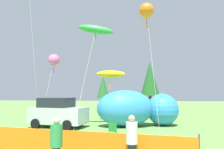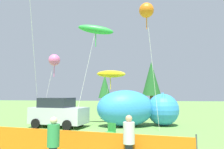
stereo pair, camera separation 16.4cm
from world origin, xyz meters
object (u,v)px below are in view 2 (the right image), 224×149
(parked_car, at_px, (58,113))
(folding_chair, at_px, (110,131))
(kite_yellow_hero, at_px, (110,74))
(spectator_in_green_shirt, at_px, (129,140))
(kite_orange_flower, at_px, (146,11))
(spectator_in_yellow_shirt, at_px, (53,143))
(inflatable_cat, at_px, (136,110))
(kite_green_fish, at_px, (96,30))
(kite_pink_octopus, at_px, (54,60))

(parked_car, distance_m, folding_chair, 5.85)
(kite_yellow_hero, bearing_deg, spectator_in_green_shirt, -78.31)
(folding_chair, height_order, kite_orange_flower, kite_orange_flower)
(spectator_in_yellow_shirt, bearing_deg, spectator_in_green_shirt, 16.65)
(kite_yellow_hero, bearing_deg, inflatable_cat, -41.77)
(spectator_in_yellow_shirt, xyz_separation_m, kite_green_fish, (-0.79, 9.10, 6.15))
(kite_pink_octopus, xyz_separation_m, kite_orange_flower, (6.97, -1.20, 3.03))
(folding_chair, relative_size, spectator_in_green_shirt, 0.52)
(parked_car, relative_size, spectator_in_yellow_shirt, 2.52)
(kite_orange_flower, bearing_deg, inflatable_cat, 115.87)
(parked_car, distance_m, kite_green_fish, 6.57)
(spectator_in_yellow_shirt, height_order, spectator_in_green_shirt, spectator_in_green_shirt)
(parked_car, relative_size, kite_green_fish, 0.55)
(kite_pink_octopus, bearing_deg, folding_chair, -42.70)
(folding_chair, distance_m, inflatable_cat, 5.28)
(parked_car, relative_size, kite_orange_flower, 0.49)
(folding_chair, relative_size, kite_yellow_hero, 0.20)
(spectator_in_green_shirt, xyz_separation_m, kite_orange_flower, (0.71, 7.48, 7.01))
(spectator_in_yellow_shirt, bearing_deg, folding_chair, 78.13)
(folding_chair, xyz_separation_m, spectator_in_green_shirt, (1.21, -4.03, 0.40))
(parked_car, height_order, inflatable_cat, inflatable_cat)
(inflatable_cat, bearing_deg, kite_orange_flower, -81.73)
(spectator_in_yellow_shirt, height_order, kite_orange_flower, kite_orange_flower)
(spectator_in_green_shirt, bearing_deg, kite_yellow_hero, 101.69)
(inflatable_cat, relative_size, kite_orange_flower, 0.74)
(inflatable_cat, bearing_deg, parked_car, 174.93)
(spectator_in_yellow_shirt, relative_size, kite_green_fish, 0.22)
(kite_pink_octopus, bearing_deg, parked_car, -46.22)
(kite_orange_flower, bearing_deg, kite_pink_octopus, 170.24)
(spectator_in_yellow_shirt, relative_size, kite_yellow_hero, 0.37)
(kite_yellow_hero, relative_size, kite_orange_flower, 0.52)
(parked_car, distance_m, inflatable_cat, 5.58)
(parked_car, bearing_deg, kite_pink_octopus, 143.92)
(kite_green_fish, xyz_separation_m, kite_orange_flower, (3.70, -0.96, 0.88))
(parked_car, bearing_deg, folding_chair, -31.94)
(spectator_in_yellow_shirt, bearing_deg, parked_car, 111.25)
(spectator_in_green_shirt, height_order, kite_pink_octopus, kite_pink_octopus)
(parked_car, bearing_deg, kite_orange_flower, 6.00)
(folding_chair, distance_m, spectator_in_yellow_shirt, 4.80)
(kite_green_fish, distance_m, kite_pink_octopus, 3.92)
(spectator_in_yellow_shirt, distance_m, kite_pink_octopus, 10.93)
(inflatable_cat, xyz_separation_m, spectator_in_green_shirt, (0.09, -9.15, -0.29))
(folding_chair, xyz_separation_m, spectator_in_yellow_shirt, (-0.99, -4.69, 0.39))
(spectator_in_yellow_shirt, xyz_separation_m, kite_pink_octopus, (-4.06, 9.34, 3.99))
(spectator_in_green_shirt, bearing_deg, kite_green_fish, 109.50)
(kite_green_fish, bearing_deg, spectator_in_yellow_shirt, -85.04)
(folding_chair, xyz_separation_m, kite_orange_flower, (1.93, 3.45, 7.42))
(inflatable_cat, bearing_deg, spectator_in_yellow_shirt, -119.72)
(kite_pink_octopus, distance_m, kite_orange_flower, 7.69)
(inflatable_cat, xyz_separation_m, kite_orange_flower, (0.81, -1.66, 6.73))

